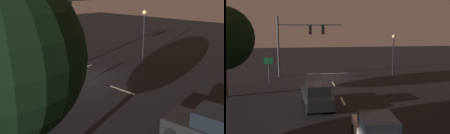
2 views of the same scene
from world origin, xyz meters
The scene contains 8 objects.
ground_plane centered at (0.00, 0.00, 0.00)m, with size 80.00×80.00×0.00m, color black.
traffic_signal_assembly centered at (3.34, -0.72, 4.54)m, with size 7.26×0.47×6.79m.
lane_dash_far centered at (0.00, 4.00, 0.00)m, with size 2.20×0.16×0.01m, color beige.
lane_dash_mid centered at (0.00, 10.00, 0.00)m, with size 2.20×0.16×0.01m, color beige.
stop_bar centered at (0.00, -1.91, 0.00)m, with size 5.00×0.16×0.01m, color beige.
car_approaching centered at (2.04, 11.15, 0.80)m, with size 2.20×4.48×1.70m.
street_lamp_left_kerb centered at (-7.43, 0.17, 3.33)m, with size 0.44×0.44×4.71m.
route_sign centered at (6.36, 2.67, 1.88)m, with size 0.90×0.09×2.60m.
Camera 1 is at (11.93, 14.42, 6.60)m, focal length 40.25 mm.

